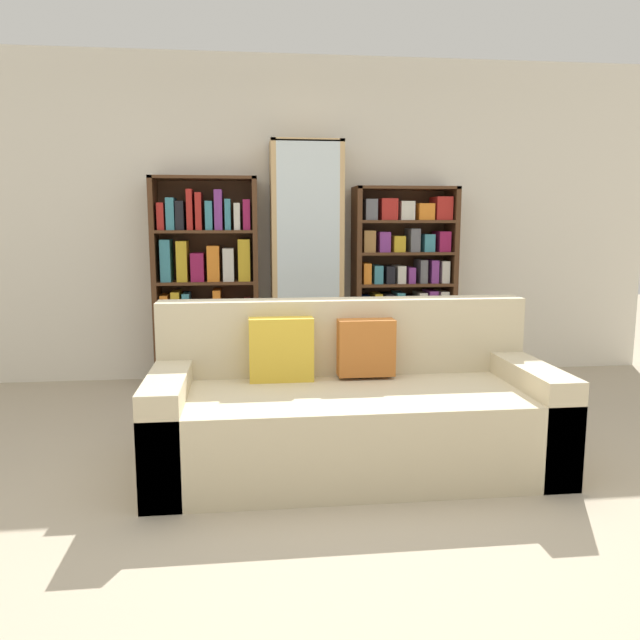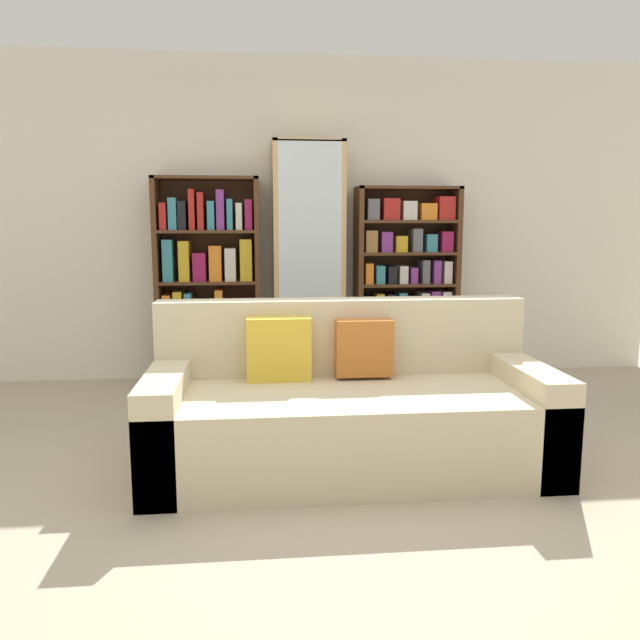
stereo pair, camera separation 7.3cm
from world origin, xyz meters
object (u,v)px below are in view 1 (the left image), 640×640
bookshelf_right (403,286)px  wine_bottle (379,375)px  display_cabinet (306,265)px  couch (351,410)px  bookshelf_left (206,286)px

bookshelf_right → wine_bottle: (-0.32, -0.55, -0.64)m
display_cabinet → bookshelf_right: 0.86m
couch → wine_bottle: couch is taller
bookshelf_left → bookshelf_right: 1.66m
couch → display_cabinet: bearing=92.0°
bookshelf_right → display_cabinet: bearing=-178.9°
bookshelf_left → wine_bottle: bearing=-22.3°
couch → bookshelf_right: (0.77, 1.90, 0.49)m
couch → bookshelf_right: bearing=68.0°
bookshelf_left → bookshelf_right: bearing=-0.0°
couch → display_cabinet: display_cabinet is taller
bookshelf_right → wine_bottle: bookshelf_right is taller
couch → bookshelf_left: bookshelf_left is taller
couch → bookshelf_left: bearing=115.1°
bookshelf_right → couch: bearing=-112.0°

